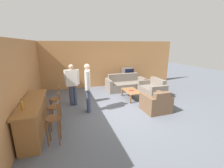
# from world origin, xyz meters

# --- Properties ---
(ground_plane) EXTENTS (24.00, 24.00, 0.00)m
(ground_plane) POSITION_xyz_m (0.00, 0.00, 0.00)
(ground_plane) COLOR #565B66
(wall_back) EXTENTS (9.40, 0.08, 2.60)m
(wall_back) POSITION_xyz_m (0.00, 3.63, 1.30)
(wall_back) COLOR #B27A47
(wall_back) RESTS_ON ground_plane
(wall_left) EXTENTS (0.08, 8.63, 2.60)m
(wall_left) POSITION_xyz_m (-3.24, 1.32, 1.30)
(wall_left) COLOR #B27A47
(wall_left) RESTS_ON ground_plane
(bar_counter) EXTENTS (0.55, 2.16, 0.96)m
(bar_counter) POSITION_xyz_m (-2.91, -0.52, 0.48)
(bar_counter) COLOR brown
(bar_counter) RESTS_ON ground_plane
(bar_chair_near) EXTENTS (0.40, 0.40, 1.11)m
(bar_chair_near) POSITION_xyz_m (-2.36, -1.21, 0.59)
(bar_chair_near) COLOR brown
(bar_chair_near) RESTS_ON ground_plane
(bar_chair_mid) EXTENTS (0.39, 0.39, 1.11)m
(bar_chair_mid) POSITION_xyz_m (-2.36, -0.49, 0.59)
(bar_chair_mid) COLOR brown
(bar_chair_mid) RESTS_ON ground_plane
(bar_chair_far) EXTENTS (0.38, 0.38, 1.11)m
(bar_chair_far) POSITION_xyz_m (-2.36, 0.19, 0.59)
(bar_chair_far) COLOR brown
(bar_chair_far) RESTS_ON ground_plane
(couch_far) EXTENTS (2.06, 0.94, 0.85)m
(couch_far) POSITION_xyz_m (1.12, 2.49, 0.30)
(couch_far) COLOR #70665B
(couch_far) RESTS_ON ground_plane
(armchair_near) EXTENTS (0.90, 0.89, 0.83)m
(armchair_near) POSITION_xyz_m (1.16, -0.39, 0.30)
(armchair_near) COLOR brown
(armchair_near) RESTS_ON ground_plane
(loveseat_right) EXTENTS (0.86, 1.34, 0.82)m
(loveseat_right) POSITION_xyz_m (2.05, 1.22, 0.30)
(loveseat_right) COLOR #70665B
(loveseat_right) RESTS_ON ground_plane
(coffee_table) EXTENTS (0.62, 1.06, 0.40)m
(coffee_table) POSITION_xyz_m (0.85, 1.09, 0.34)
(coffee_table) COLOR brown
(coffee_table) RESTS_ON ground_plane
(tv_unit) EXTENTS (1.03, 0.51, 0.53)m
(tv_unit) POSITION_xyz_m (1.60, 3.26, 0.26)
(tv_unit) COLOR black
(tv_unit) RESTS_ON ground_plane
(tv) EXTENTS (0.60, 0.53, 0.55)m
(tv) POSITION_xyz_m (1.60, 3.25, 0.80)
(tv) COLOR #4C4C4C
(tv) RESTS_ON tv_unit
(bottle) EXTENTS (0.06, 0.06, 0.27)m
(bottle) POSITION_xyz_m (-3.01, -1.09, 1.08)
(bottle) COLOR #B27A23
(bottle) RESTS_ON bar_counter
(book_on_table) EXTENTS (0.24, 0.17, 0.02)m
(book_on_table) POSITION_xyz_m (0.83, 1.07, 0.41)
(book_on_table) COLOR maroon
(book_on_table) RESTS_ON coffee_table
(table_lamp) EXTENTS (0.24, 0.24, 0.44)m
(table_lamp) POSITION_xyz_m (1.98, 3.26, 0.84)
(table_lamp) COLOR brown
(table_lamp) RESTS_ON tv_unit
(person_by_window) EXTENTS (0.58, 0.21, 1.69)m
(person_by_window) POSITION_xyz_m (-1.74, 1.16, 0.95)
(person_by_window) COLOR #384260
(person_by_window) RESTS_ON ground_plane
(person_by_counter) EXTENTS (0.26, 0.50, 1.79)m
(person_by_counter) POSITION_xyz_m (-1.25, 0.33, 1.03)
(person_by_counter) COLOR #384260
(person_by_counter) RESTS_ON ground_plane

